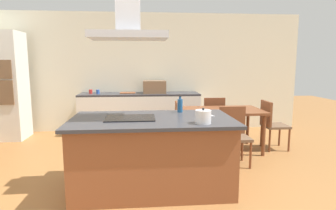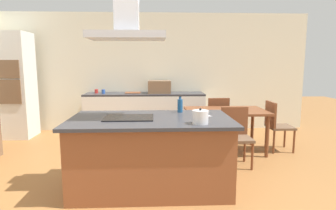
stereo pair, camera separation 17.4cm
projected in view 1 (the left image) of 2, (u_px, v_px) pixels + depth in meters
ground at (150, 151)px, 5.12m from camera, size 16.00×16.00×0.00m
wall_back at (147, 72)px, 6.65m from camera, size 7.20×0.10×2.70m
kitchen_island at (153, 153)px, 3.58m from camera, size 2.00×1.13×0.90m
cooktop at (130, 118)px, 3.49m from camera, size 0.60×0.44×0.01m
tea_kettle at (203, 117)px, 3.19m from camera, size 0.23×0.18×0.18m
olive_oil_bottle at (180, 105)px, 3.91m from camera, size 0.07×0.07×0.23m
back_counter at (140, 113)px, 6.40m from camera, size 2.65×0.62×0.90m
countertop_microwave at (154, 87)px, 6.34m from camera, size 0.50×0.38×0.28m
coffee_mug_red at (91, 92)px, 6.27m from camera, size 0.08×0.08×0.09m
coffee_mug_blue at (98, 92)px, 6.23m from camera, size 0.08×0.08×0.09m
cutting_board at (128, 93)px, 6.36m from camera, size 0.34×0.24×0.02m
wall_oven_stack at (6, 86)px, 5.83m from camera, size 0.70×0.66×2.20m
dining_table at (222, 114)px, 5.08m from camera, size 1.40×0.90×0.75m
chair_facing_back_wall at (213, 116)px, 5.76m from camera, size 0.42×0.42×0.89m
chair_at_right_end at (271, 122)px, 5.19m from camera, size 0.42×0.42×0.89m
chair_at_left_end at (171, 124)px, 5.02m from camera, size 0.42×0.42×0.89m
chair_facing_island at (234, 132)px, 4.45m from camera, size 0.42×0.42×0.89m
range_hood at (128, 17)px, 3.31m from camera, size 0.90×0.55×0.78m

